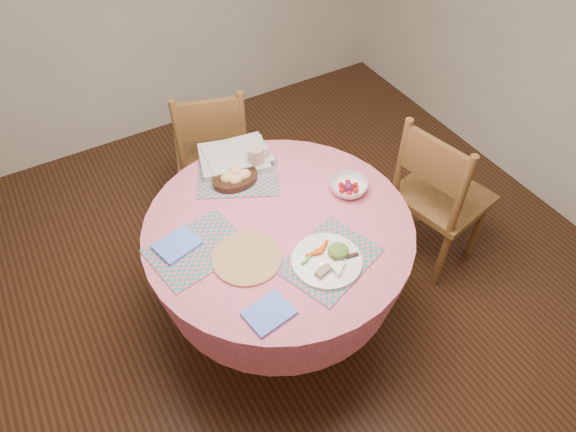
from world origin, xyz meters
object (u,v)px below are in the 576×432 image
(chair_right, at_px, (438,195))
(dining_table, at_px, (279,252))
(chair_back, at_px, (212,148))
(fruit_bowl, at_px, (349,187))
(latte_mug, at_px, (257,158))
(wicker_trivet, at_px, (247,258))
(bread_bowl, at_px, (235,177))
(dinner_plate, at_px, (329,260))

(chair_right, bearing_deg, dining_table, 74.94)
(chair_back, relative_size, fruit_bowl, 4.41)
(dining_table, height_order, latte_mug, latte_mug)
(wicker_trivet, bearing_deg, bread_bowl, 69.58)
(dining_table, bearing_deg, latte_mug, 76.10)
(chair_back, xyz_separation_m, dinner_plate, (0.01, -1.25, 0.28))
(fruit_bowl, bearing_deg, dinner_plate, -135.18)
(chair_right, xyz_separation_m, dinner_plate, (-0.89, -0.25, 0.26))
(bread_bowl, distance_m, latte_mug, 0.15)
(wicker_trivet, bearing_deg, fruit_bowl, 11.93)
(bread_bowl, bearing_deg, dinner_plate, -79.59)
(dining_table, xyz_separation_m, bread_bowl, (-0.04, 0.35, 0.23))
(chair_right, height_order, bread_bowl, chair_right)
(chair_back, height_order, wicker_trivet, chair_back)
(dinner_plate, distance_m, latte_mug, 0.70)
(dining_table, distance_m, chair_back, 0.96)
(dining_table, xyz_separation_m, fruit_bowl, (0.40, 0.02, 0.22))
(chair_right, distance_m, latte_mug, 1.03)
(wicker_trivet, xyz_separation_m, bread_bowl, (0.17, 0.46, 0.03))
(dining_table, xyz_separation_m, wicker_trivet, (-0.21, -0.11, 0.20))
(wicker_trivet, bearing_deg, dinner_plate, -33.42)
(chair_back, bearing_deg, fruit_bowl, 126.98)
(dinner_plate, relative_size, latte_mug, 2.47)
(wicker_trivet, bearing_deg, dining_table, 26.50)
(wicker_trivet, relative_size, bread_bowl, 1.30)
(chair_back, xyz_separation_m, fruit_bowl, (0.33, -0.93, 0.28))
(bread_bowl, bearing_deg, wicker_trivet, -110.42)
(chair_right, distance_m, wicker_trivet, 1.21)
(chair_back, bearing_deg, latte_mug, 110.32)
(chair_right, bearing_deg, bread_bowl, 56.24)
(dining_table, bearing_deg, dinner_plate, -75.74)
(chair_right, bearing_deg, fruit_bowl, 70.45)
(dining_table, relative_size, chair_right, 1.26)
(bread_bowl, distance_m, fruit_bowl, 0.55)
(chair_right, height_order, latte_mug, chair_right)
(chair_right, height_order, wicker_trivet, chair_right)
(chair_right, relative_size, wicker_trivet, 3.27)
(wicker_trivet, height_order, bread_bowl, bread_bowl)
(dining_table, bearing_deg, wicker_trivet, -153.50)
(wicker_trivet, distance_m, fruit_bowl, 0.63)
(bread_bowl, xyz_separation_m, fruit_bowl, (0.44, -0.33, -0.01))
(dining_table, bearing_deg, bread_bowl, 97.07)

